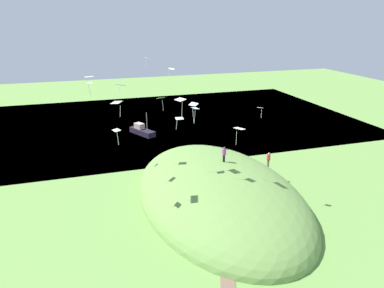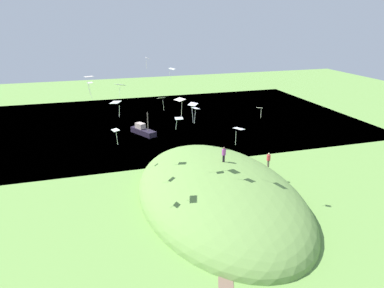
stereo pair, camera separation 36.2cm
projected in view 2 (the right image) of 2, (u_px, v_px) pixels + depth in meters
name	position (u px, v px, depth m)	size (l,w,h in m)	color
ground_plane	(190.00, 174.00, 47.69)	(160.00, 160.00, 0.00)	#699645
lake_water	(152.00, 122.00, 71.41)	(45.36, 80.00, 0.40)	#4A6D97
grass_hill	(218.00, 198.00, 41.59)	(29.67, 17.68, 7.74)	#6A9347
boat_on_lake	(143.00, 131.00, 63.60)	(5.62, 3.93, 4.18)	#221B2C
person_with_child	(224.00, 153.00, 41.32)	(0.63, 0.63, 1.81)	black
person_near_shore	(269.00, 158.00, 44.63)	(0.52, 0.52, 1.83)	brown
kite_0	(239.00, 129.00, 36.41)	(1.27, 1.16, 1.89)	white
kite_1	(116.00, 131.00, 32.93)	(0.93, 0.78, 1.45)	white
kite_2	(196.00, 109.00, 47.30)	(1.22, 0.98, 2.08)	white
kite_3	(116.00, 103.00, 32.36)	(1.34, 1.19, 1.35)	white
kite_4	(193.00, 105.00, 35.40)	(1.04, 0.97, 1.97)	white
kite_5	(120.00, 85.00, 39.80)	(1.25, 1.32, 1.59)	white
kite_6	(260.00, 109.00, 36.89)	(0.69, 0.73, 1.13)	white
kite_7	(161.00, 98.00, 50.73)	(0.89, 1.15, 1.90)	white
kite_8	(179.00, 119.00, 37.33)	(0.62, 0.85, 1.30)	white
kite_9	(148.00, 59.00, 46.71)	(0.80, 0.61, 1.41)	#F7DDD4
kite_10	(90.00, 85.00, 41.95)	(0.67, 0.72, 2.00)	silver
kite_11	(172.00, 69.00, 49.59)	(1.35, 1.21, 1.65)	white
kite_12	(89.00, 78.00, 36.19)	(0.85, 1.00, 1.84)	silver
kite_13	(180.00, 100.00, 37.13)	(1.32, 1.12, 1.90)	silver
mooring_post	(180.00, 160.00, 50.77)	(0.14, 0.14, 1.33)	brown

